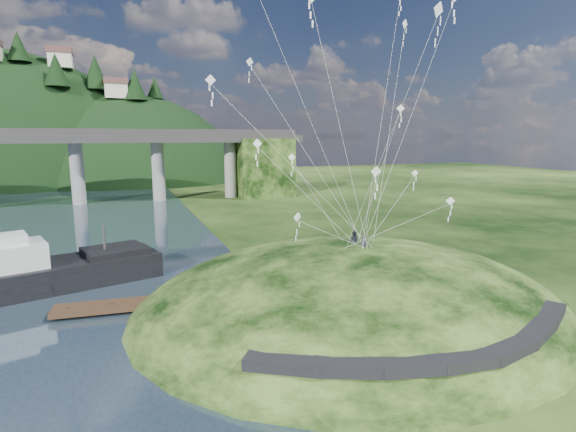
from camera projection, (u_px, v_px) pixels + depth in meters
name	position (u px, v px, depth m)	size (l,w,h in m)	color
ground	(265.00, 332.00, 31.34)	(320.00, 320.00, 0.00)	black
grass_hill	(352.00, 325.00, 36.23)	(36.00, 32.00, 13.00)	black
footpath	(448.00, 347.00, 24.60)	(22.29, 5.84, 0.83)	black
bridge	(18.00, 157.00, 84.94)	(160.00, 11.00, 15.00)	#2D2B2B
work_barge	(37.00, 272.00, 39.40)	(20.78, 10.99, 7.02)	black
wooden_dock	(153.00, 302.00, 35.72)	(14.95, 3.56, 1.06)	#322014
kite_flyers	(357.00, 232.00, 36.28)	(1.12, 2.75, 1.93)	#242730
kite_swarm	(354.00, 85.00, 34.27)	(20.58, 16.31, 20.13)	white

